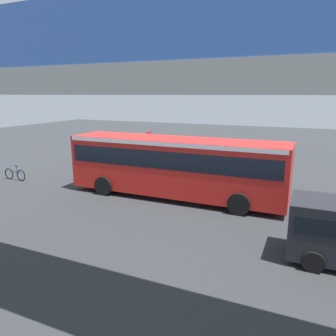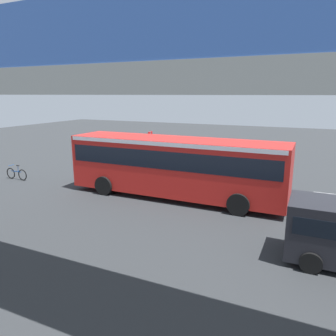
{
  "view_description": "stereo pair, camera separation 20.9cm",
  "coord_description": "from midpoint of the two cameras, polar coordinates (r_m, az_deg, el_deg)",
  "views": [
    {
      "loc": [
        -6.55,
        16.56,
        5.41
      ],
      "look_at": [
        0.1,
        1.54,
        1.6
      ],
      "focal_mm": 34.27,
      "sensor_mm": 36.0,
      "label": 1
    },
    {
      "loc": [
        -6.74,
        16.48,
        5.41
      ],
      "look_at": [
        0.1,
        1.54,
        1.6
      ],
      "focal_mm": 34.27,
      "sensor_mm": 36.0,
      "label": 2
    }
  ],
  "objects": [
    {
      "name": "pedestrian_overpass",
      "position": [
        8.82,
        -24.7,
        10.56
      ],
      "size": [
        27.79,
        2.6,
        6.99
      ],
      "color": "gray",
      "rests_on": "ground"
    },
    {
      "name": "lane_dash_centre",
      "position": [
        21.01,
        5.32,
        -1.92
      ],
      "size": [
        2.0,
        0.2,
        0.01
      ],
      "primitive_type": "cube",
      "color": "silver",
      "rests_on": "ground"
    },
    {
      "name": "city_bus",
      "position": [
        16.85,
        1.62,
        0.97
      ],
      "size": [
        11.54,
        2.85,
        3.15
      ],
      "color": "red",
      "rests_on": "ground"
    },
    {
      "name": "ground",
      "position": [
        18.61,
        2.59,
        -3.86
      ],
      "size": [
        80.0,
        80.0,
        0.0
      ],
      "primitive_type": "plane",
      "color": "#2D3033"
    },
    {
      "name": "traffic_sign",
      "position": [
        23.01,
        -2.9,
        4.24
      ],
      "size": [
        0.08,
        0.6,
        2.8
      ],
      "color": "slate",
      "rests_on": "ground"
    },
    {
      "name": "lane_dash_leftmost",
      "position": [
        19.97,
        27.57,
        -4.18
      ],
      "size": [
        2.0,
        0.2,
        0.01
      ],
      "primitive_type": "cube",
      "color": "silver",
      "rests_on": "ground"
    },
    {
      "name": "lane_dash_left",
      "position": [
        20.1,
        16.15,
        -3.08
      ],
      "size": [
        2.0,
        0.2,
        0.01
      ],
      "primitive_type": "cube",
      "color": "silver",
      "rests_on": "ground"
    },
    {
      "name": "lane_dash_rightmost",
      "position": [
        24.73,
        -12.44,
        0.11
      ],
      "size": [
        2.0,
        0.2,
        0.01
      ],
      "primitive_type": "cube",
      "color": "silver",
      "rests_on": "ground"
    },
    {
      "name": "lane_dash_right",
      "position": [
        22.59,
        -4.29,
        -0.83
      ],
      "size": [
        2.0,
        0.2,
        0.01
      ],
      "primitive_type": "cube",
      "color": "silver",
      "rests_on": "ground"
    },
    {
      "name": "bicycle_blue",
      "position": [
        22.82,
        -25.09,
        -0.95
      ],
      "size": [
        1.77,
        0.44,
        0.96
      ],
      "color": "black",
      "rests_on": "ground"
    }
  ]
}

